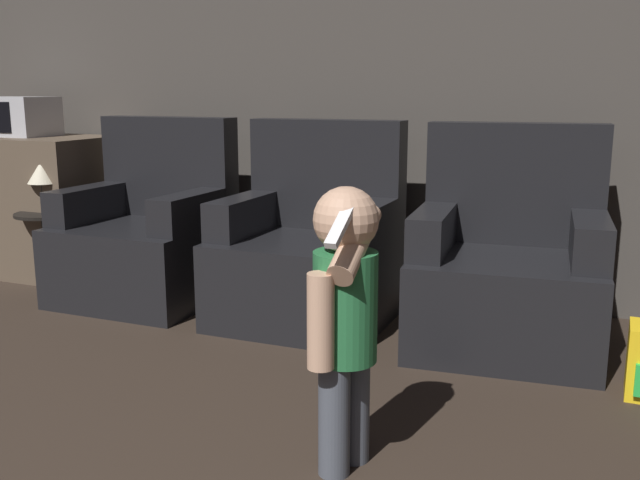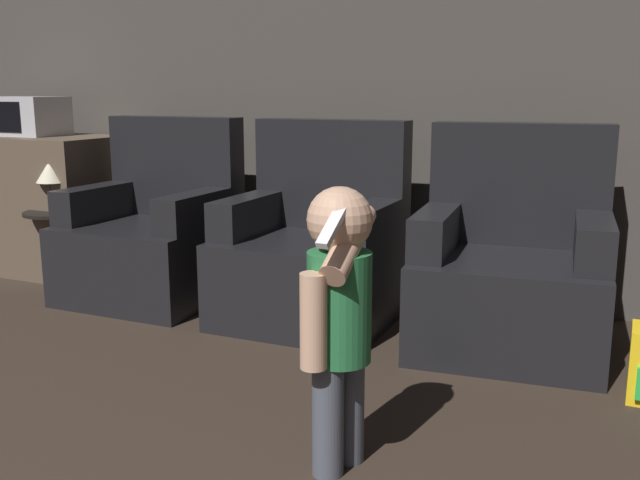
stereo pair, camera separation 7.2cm
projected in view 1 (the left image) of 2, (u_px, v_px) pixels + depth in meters
wall_back at (396, 72)px, 4.06m from camera, size 8.40×0.05×2.60m
armchair_left at (148, 238)px, 4.15m from camera, size 0.86×0.78×1.05m
armchair_middle at (309, 253)px, 3.76m from camera, size 0.86×0.79×1.05m
armchair_right at (508, 272)px, 3.37m from camera, size 0.92×0.85×1.05m
person_toddler at (344, 307)px, 2.20m from camera, size 0.20×0.35×0.92m
kitchen_counter at (24, 203)px, 4.81m from camera, size 1.25×0.67×0.90m
microwave at (13, 116)px, 4.69m from camera, size 0.53×0.34×0.26m
side_table at (47, 228)px, 4.35m from camera, size 0.37×0.37×0.47m
lamp at (42, 173)px, 4.28m from camera, size 0.18×0.18×0.32m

